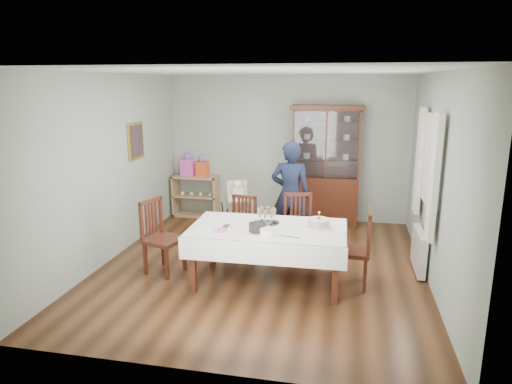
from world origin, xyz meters
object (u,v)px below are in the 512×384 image
(chair_far_left, at_px, (240,239))
(woman, at_px, (290,195))
(chair_end_left, at_px, (164,251))
(chair_end_right, at_px, (352,263))
(sideboard, at_px, (196,196))
(birthday_cake, at_px, (319,224))
(gift_bag_pink, at_px, (187,166))
(dining_table, at_px, (268,255))
(gift_bag_orange, at_px, (202,167))
(china_cabinet, at_px, (326,164))
(high_chair, at_px, (238,217))
(champagne_tray, at_px, (267,219))
(chair_far_right, at_px, (299,241))

(chair_far_left, bearing_deg, woman, 50.06)
(chair_end_left, height_order, chair_end_right, chair_end_left)
(sideboard, bearing_deg, chair_far_left, -54.89)
(birthday_cake, bearing_deg, gift_bag_pink, 135.56)
(chair_far_left, distance_m, chair_end_left, 1.20)
(dining_table, bearing_deg, sideboard, 124.72)
(chair_end_left, height_order, gift_bag_orange, gift_bag_orange)
(china_cabinet, bearing_deg, gift_bag_orange, 179.96)
(woman, distance_m, high_chair, 0.99)
(chair_far_left, distance_m, high_chair, 0.72)
(sideboard, distance_m, champagne_tray, 3.27)
(champagne_tray, bearing_deg, china_cabinet, 76.67)
(chair_far_right, xyz_separation_m, gift_bag_pink, (-2.38, 1.90, 0.71))
(high_chair, xyz_separation_m, gift_bag_orange, (-1.00, 1.23, 0.58))
(high_chair, bearing_deg, gift_bag_orange, 109.51)
(woman, bearing_deg, china_cabinet, -107.73)
(china_cabinet, height_order, chair_end_left, china_cabinet)
(chair_far_left, height_order, woman, woman)
(chair_far_right, distance_m, gift_bag_pink, 3.13)
(dining_table, relative_size, china_cabinet, 0.93)
(chair_far_left, distance_m, gift_bag_pink, 2.53)
(gift_bag_pink, height_order, gift_bag_orange, gift_bag_pink)
(sideboard, height_order, chair_end_left, chair_end_left)
(chair_end_right, xyz_separation_m, birthday_cake, (-0.44, -0.04, 0.52))
(dining_table, distance_m, china_cabinet, 2.91)
(gift_bag_orange, bearing_deg, gift_bag_pink, 180.00)
(sideboard, distance_m, high_chair, 1.70)
(chair_end_left, xyz_separation_m, gift_bag_pink, (-0.61, 2.71, 0.69))
(chair_end_left, xyz_separation_m, birthday_cake, (2.10, 0.05, 0.51))
(china_cabinet, relative_size, gift_bag_orange, 5.32)
(woman, height_order, gift_bag_pink, woman)
(china_cabinet, relative_size, woman, 1.28)
(chair_end_right, relative_size, gift_bag_pink, 2.28)
(chair_far_left, bearing_deg, high_chair, 116.02)
(gift_bag_pink, xyz_separation_m, gift_bag_orange, (0.30, -0.00, -0.02))
(woman, distance_m, champagne_tray, 1.30)
(champagne_tray, bearing_deg, chair_end_right, -0.13)
(sideboard, bearing_deg, woman, -33.59)
(gift_bag_pink, bearing_deg, chair_far_right, -38.57)
(chair_far_right, bearing_deg, dining_table, -124.40)
(chair_far_left, relative_size, chair_far_right, 0.92)
(champagne_tray, height_order, gift_bag_pink, gift_bag_pink)
(chair_far_right, bearing_deg, sideboard, 124.80)
(dining_table, xyz_separation_m, chair_far_left, (-0.57, 0.85, -0.12))
(champagne_tray, bearing_deg, chair_far_right, 63.60)
(chair_end_right, height_order, gift_bag_orange, gift_bag_orange)
(woman, bearing_deg, chair_far_left, 42.44)
(gift_bag_orange, bearing_deg, woman, -35.26)
(chair_far_left, relative_size, champagne_tray, 2.62)
(china_cabinet, height_order, birthday_cake, china_cabinet)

